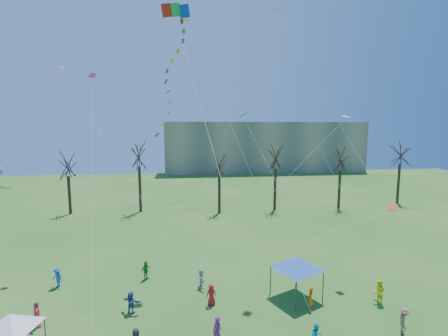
{
  "coord_description": "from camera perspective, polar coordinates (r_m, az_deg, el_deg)",
  "views": [
    {
      "loc": [
        -1.87,
        -12.67,
        13.3
      ],
      "look_at": [
        0.25,
        5.0,
        11.0
      ],
      "focal_mm": 25.0,
      "sensor_mm": 36.0,
      "label": 1
    }
  ],
  "objects": [
    {
      "name": "distant_building",
      "position": [
        97.81,
        7.31,
        3.89
      ],
      "size": [
        60.0,
        14.0,
        15.0
      ],
      "primitive_type": "cube",
      "color": "gray",
      "rests_on": "ground"
    },
    {
      "name": "bare_tree_row",
      "position": [
        49.42,
        -1.23,
        0.63
      ],
      "size": [
        70.72,
        9.14,
        11.41
      ],
      "color": "black",
      "rests_on": "ground"
    },
    {
      "name": "big_box_kite",
      "position": [
        19.35,
        -8.8,
        15.68
      ],
      "size": [
        3.11,
        6.84,
        21.75
      ],
      "color": "red",
      "rests_on": "ground"
    },
    {
      "name": "canopy_tent_white",
      "position": [
        23.25,
        -34.47,
        -22.25
      ],
      "size": [
        3.51,
        3.51,
        2.71
      ],
      "color": "#3F3F44",
      "rests_on": "ground"
    },
    {
      "name": "canopy_tent_blue",
      "position": [
        26.13,
        13.19,
        -16.53
      ],
      "size": [
        4.0,
        4.0,
        3.31
      ],
      "color": "#3F3F44",
      "rests_on": "ground"
    },
    {
      "name": "festival_crowd",
      "position": [
        22.54,
        -3.01,
        -26.15
      ],
      "size": [
        26.83,
        14.89,
        1.85
      ],
      "color": "#AE2815",
      "rests_on": "ground"
    },
    {
      "name": "small_kites_aloft",
      "position": [
        23.35,
        -0.12,
        8.21
      ],
      "size": [
        27.31,
        17.87,
        33.89
      ],
      "color": "orange",
      "rests_on": "ground"
    }
  ]
}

